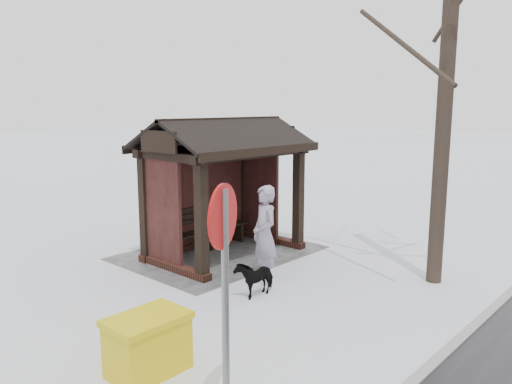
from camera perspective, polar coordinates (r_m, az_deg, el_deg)
ground at (r=11.43m, az=-3.48°, el=-7.18°), size 120.00×120.00×0.00m
kerb at (r=8.63m, az=23.80°, el=-13.76°), size 120.00×0.15×0.06m
trampled_patch at (r=11.56m, az=-4.18°, el=-6.94°), size 4.20×3.20×0.02m
bus_shelter at (r=11.10m, az=-4.17°, el=3.74°), size 3.60×2.40×3.09m
pedestrian at (r=9.44m, az=0.99°, el=-4.89°), size 0.69×0.81×1.88m
dog at (r=9.01m, az=-0.14°, el=-9.70°), size 0.78×0.36×0.65m
grit_bin at (r=6.69m, az=-12.25°, el=-16.63°), size 1.00×0.69×0.76m
road_sign at (r=5.03m, az=-3.70°, el=-7.47°), size 0.63×0.28×2.60m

